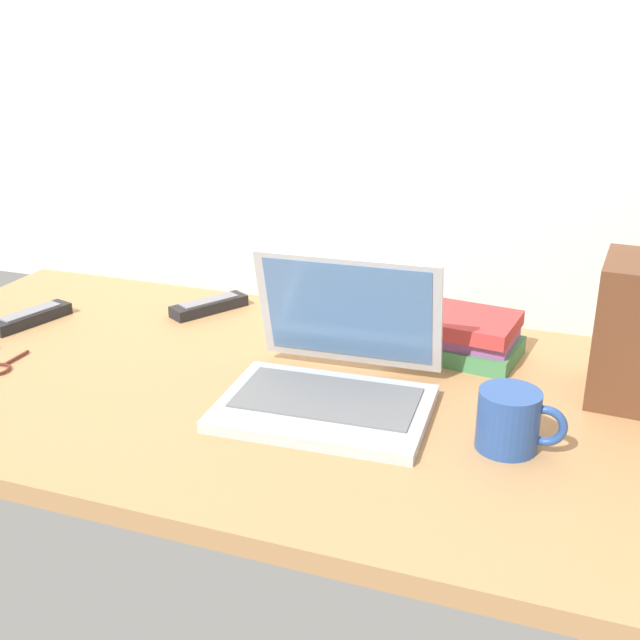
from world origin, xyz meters
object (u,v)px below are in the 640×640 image
coffee_mug (510,419)px  laptop (333,373)px  remote_control_near (31,317)px  book_stack (457,335)px  remote_control_far (209,306)px

coffee_mug → laptop: bearing=168.8°
coffee_mug → remote_control_near: (-0.93, 0.16, -0.03)m
laptop → remote_control_near: (-0.66, 0.11, -0.03)m
laptop → coffee_mug: (0.27, -0.05, -0.00)m
book_stack → laptop: bearing=-121.7°
remote_control_near → coffee_mug: bearing=-10.0°
remote_control_far → book_stack: 0.51m
coffee_mug → book_stack: size_ratio=0.53×
laptop → remote_control_near: 0.67m
remote_control_near → remote_control_far: bearing=30.6°
coffee_mug → remote_control_near: coffee_mug is taller
remote_control_near → book_stack: size_ratio=0.74×
laptop → book_stack: (0.15, 0.24, -0.01)m
laptop → coffee_mug: laptop is taller
remote_control_near → remote_control_far: size_ratio=1.03×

